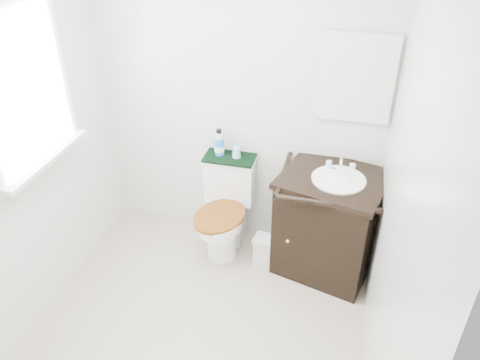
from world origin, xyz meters
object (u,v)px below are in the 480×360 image
at_px(toilet, 226,211).
at_px(trash_bin, 265,251).
at_px(mouthwash_bottle, 219,143).
at_px(vanity, 329,221).
at_px(cup, 236,152).

distance_m(toilet, trash_bin, 0.45).
bearing_deg(mouthwash_bottle, toilet, -57.99).
xyz_separation_m(vanity, cup, (-0.76, 0.20, 0.38)).
distance_m(vanity, mouthwash_bottle, 1.03).
height_order(toilet, cup, cup).
bearing_deg(vanity, cup, 165.48).
bearing_deg(trash_bin, vanity, 12.76).
bearing_deg(vanity, mouthwash_bottle, 166.99).
relative_size(vanity, mouthwash_bottle, 4.30).
bearing_deg(trash_bin, mouthwash_bottle, 145.18).
bearing_deg(mouthwash_bottle, trash_bin, -34.82).
xyz_separation_m(toilet, cup, (0.05, 0.13, 0.48)).
xyz_separation_m(mouthwash_bottle, cup, (0.14, -0.01, -0.06)).
bearing_deg(trash_bin, toilet, 154.71).
height_order(trash_bin, cup, cup).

